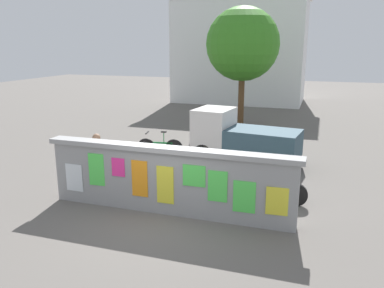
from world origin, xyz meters
name	(u,v)px	position (x,y,z in m)	size (l,w,h in m)	color
ground	(236,140)	(0.00, 8.00, 0.00)	(60.00, 60.00, 0.00)	#605B56
poster_wall	(168,179)	(0.00, 0.00, 0.86)	(6.37, 0.42, 1.68)	gray
auto_rickshaw_truck	(240,138)	(0.82, 4.71, 0.90)	(3.77, 1.96, 1.85)	black
motorcycle	(269,186)	(2.27, 1.38, 0.46)	(1.90, 0.56, 0.87)	black
bicycle_near	(160,147)	(-2.15, 4.58, 0.36)	(1.69, 0.49, 0.95)	black
bicycle_far	(151,176)	(-1.07, 1.40, 0.36)	(1.67, 0.56, 0.95)	black
person_walking	(98,155)	(-2.51, 0.94, 0.99)	(0.41, 0.41, 1.62)	purple
tree_roadside	(243,44)	(-0.56, 11.60, 4.03)	(3.68, 3.68, 5.89)	brown
building_background	(240,48)	(-2.36, 19.86, 3.76)	(9.17, 5.28, 7.47)	white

